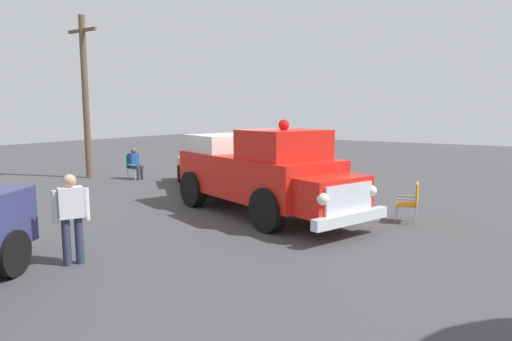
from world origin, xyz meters
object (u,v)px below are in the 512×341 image
object	(u,v)px
spectator_standing	(71,213)
lawn_chair_near_truck	(133,165)
classic_hot_rod	(208,167)
spectator_seated	(135,162)
vintage_fire_truck	(261,171)
utility_pole	(85,95)
lawn_chair_by_car	(412,200)

from	to	relation	value
spectator_standing	lawn_chair_near_truck	bearing A→B (deg)	-47.62
lawn_chair_near_truck	spectator_standing	size ratio (longest dim) A/B	0.61
classic_hot_rod	lawn_chair_near_truck	size ratio (longest dim) A/B	4.40
lawn_chair_near_truck	spectator_standing	xyz separation A→B (m)	(-7.04, 7.72, 0.37)
lawn_chair_near_truck	spectator_seated	distance (m)	0.17
vintage_fire_truck	utility_pole	distance (m)	10.06
vintage_fire_truck	spectator_standing	bearing A→B (deg)	81.86
spectator_seated	utility_pole	world-z (taller)	utility_pole
spectator_seated	spectator_standing	world-z (taller)	spectator_standing
classic_hot_rod	lawn_chair_by_car	world-z (taller)	classic_hot_rod
classic_hot_rod	spectator_standing	xyz separation A→B (m)	(-3.27, 7.92, 0.22)
spectator_seated	spectator_standing	size ratio (longest dim) A/B	0.77
vintage_fire_truck	classic_hot_rod	size ratio (longest dim) A/B	1.41
classic_hot_rod	spectator_standing	world-z (taller)	spectator_standing
vintage_fire_truck	spectator_standing	world-z (taller)	vintage_fire_truck
lawn_chair_near_truck	lawn_chair_by_car	distance (m)	11.54
lawn_chair_near_truck	utility_pole	size ratio (longest dim) A/B	0.15
spectator_seated	utility_pole	xyz separation A→B (m)	(2.00, 0.76, 2.76)
lawn_chair_near_truck	utility_pole	distance (m)	3.50
lawn_chair_near_truck	lawn_chair_by_car	world-z (taller)	same
lawn_chair_near_truck	spectator_standing	distance (m)	10.45
lawn_chair_by_car	utility_pole	distance (m)	13.65
spectator_seated	lawn_chair_by_car	bearing A→B (deg)	173.92
lawn_chair_near_truck	spectator_standing	bearing A→B (deg)	132.38
spectator_seated	utility_pole	bearing A→B (deg)	20.77
lawn_chair_near_truck	vintage_fire_truck	bearing A→B (deg)	162.56
lawn_chair_by_car	vintage_fire_truck	bearing A→B (deg)	18.60
classic_hot_rod	spectator_standing	size ratio (longest dim) A/B	2.68
vintage_fire_truck	lawn_chair_near_truck	distance (m)	8.19
spectator_standing	vintage_fire_truck	bearing A→B (deg)	-98.14
lawn_chair_by_car	spectator_seated	distance (m)	11.41
classic_hot_rod	utility_pole	bearing A→B (deg)	9.65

